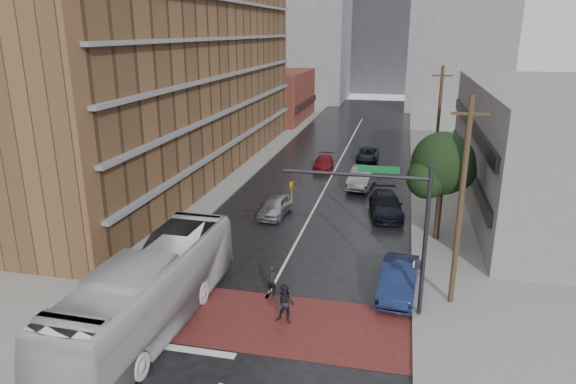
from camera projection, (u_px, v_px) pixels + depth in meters
The scene contains 23 objects.
ground at pixel (252, 326), 22.90m from camera, with size 160.00×160.00×0.00m, color black.
crosswalk at pixel (255, 320), 23.36m from camera, with size 14.00×5.00×0.02m, color maroon.
sidewalk_west at pixel (211, 169), 48.55m from camera, with size 9.00×90.00×0.15m, color gray.
sidewalk_east at pixel (465, 184), 43.72m from camera, with size 9.00×90.00×0.15m, color gray.
apartment_block at pixel (172, 14), 43.96m from camera, with size 10.00×44.00×28.00m, color brown.
storefront_west at pixel (278, 96), 74.60m from camera, with size 8.00×16.00×7.00m, color brown.
building_east at pixel (551, 149), 36.68m from camera, with size 11.00×26.00×9.00m, color gray.
distant_tower_west at pixel (298, 11), 93.58m from camera, with size 18.00×16.00×32.00m, color gray.
distant_tower_center at pixel (380, 34), 107.66m from camera, with size 12.00×10.00×24.00m, color gray.
street_tree at pixel (443, 167), 30.88m from camera, with size 4.20×4.10×6.90m.
signal_mast at pixel (393, 218), 22.57m from camera, with size 6.50×0.30×7.20m.
utility_pole_near at pixel (461, 203), 23.23m from camera, with size 1.60×0.26×10.00m.
utility_pole_far at pixel (438, 126), 41.83m from camera, with size 1.60×0.26×10.00m.
transit_bus at pixel (150, 291), 22.34m from camera, with size 2.98×12.75×3.55m, color silver.
pedestrian_a at pixel (272, 281), 25.43m from camera, with size 0.55×0.36×1.51m, color black.
pedestrian_b at pixel (285, 304), 22.94m from camera, with size 0.91×0.71×1.86m, color black.
car_travel_a at pixel (275, 206), 36.39m from camera, with size 1.67×4.14×1.41m, color #ADB0B5.
car_travel_b at pixel (362, 177), 43.09m from camera, with size 1.78×5.10×1.68m, color #A7A8AF.
car_travel_c at pixel (324, 163), 48.74m from camera, with size 1.71×4.22×1.22m, color maroon.
suv_travel at pixel (368, 155), 51.84m from camera, with size 2.06×4.48×1.24m, color black.
car_parked_near at pixel (399, 279), 25.50m from camera, with size 1.71×4.90×1.61m, color #141F46.
car_parked_mid at pixel (386, 205), 36.46m from camera, with size 2.16×5.31×1.54m, color black.
car_parked_far at pixel (389, 206), 36.43m from camera, with size 1.71×4.26×1.45m, color #A7A9AF.
Camera 1 is at (6.00, -19.18, 12.62)m, focal length 32.00 mm.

